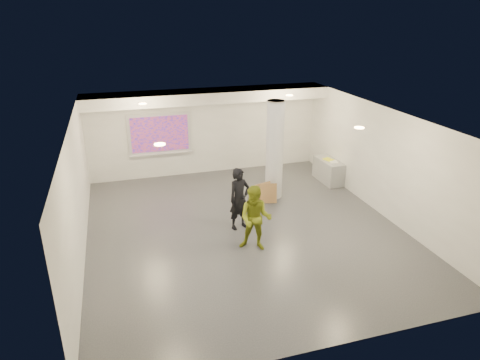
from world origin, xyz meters
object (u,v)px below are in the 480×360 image
object	(u,v)px
column	(275,150)
projection_screen	(160,134)
man	(255,218)
credenza	(328,171)
woman	(239,199)

from	to	relation	value
column	projection_screen	world-z (taller)	column
column	man	bearing A→B (deg)	-118.68
projection_screen	man	distance (m)	5.73
column	projection_screen	distance (m)	4.08
column	credenza	size ratio (longest dim) A/B	2.32
projection_screen	man	size ratio (longest dim) A/B	1.29
projection_screen	woman	bearing A→B (deg)	-70.81
column	projection_screen	size ratio (longest dim) A/B	1.43
column	woman	distance (m)	2.40
projection_screen	man	bearing A→B (deg)	-74.07
projection_screen	woman	xyz separation A→B (m)	(1.50, -4.32, -0.69)
projection_screen	credenza	world-z (taller)	projection_screen
credenza	projection_screen	bearing A→B (deg)	158.15
woman	man	bearing A→B (deg)	-105.15
projection_screen	credenza	bearing A→B (deg)	-20.66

